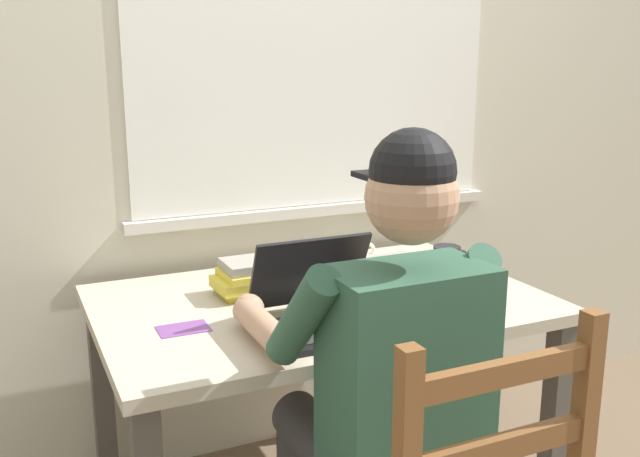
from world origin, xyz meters
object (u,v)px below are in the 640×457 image
coffee_mug_white (356,253)px  landscape_photo_print (183,329)px  seated_person (381,374)px  coffee_mug_dark (447,261)px  desk (320,327)px  laptop (325,305)px  book_stack_side (387,271)px  computer_mouse (419,310)px  book_stack_main (251,278)px

coffee_mug_white → landscape_photo_print: (-0.66, -0.31, -0.05)m
seated_person → coffee_mug_dark: 0.75m
desk → laptop: laptop is taller
desk → coffee_mug_dark: bearing=3.8°
seated_person → coffee_mug_white: bearing=66.7°
desk → book_stack_side: size_ratio=6.11×
computer_mouse → book_stack_side: book_stack_side is taller
laptop → coffee_mug_white: bearing=53.5°
desk → landscape_photo_print: landscape_photo_print is taller
laptop → desk: bearing=68.9°
book_stack_main → book_stack_side: bearing=-11.9°
seated_person → book_stack_side: size_ratio=6.06×
desk → computer_mouse: 0.32m
laptop → book_stack_main: size_ratio=1.50×
desk → coffee_mug_white: size_ratio=11.26×
book_stack_main → landscape_photo_print: size_ratio=1.69×
coffee_mug_dark → landscape_photo_print: size_ratio=0.96×
computer_mouse → coffee_mug_dark: 0.39m
desk → coffee_mug_white: coffee_mug_white is taller
coffee_mug_white → book_stack_side: coffee_mug_white is taller
seated_person → coffee_mug_white: seated_person is taller
coffee_mug_white → coffee_mug_dark: size_ratio=0.90×
computer_mouse → desk: bearing=126.5°
coffee_mug_white → coffee_mug_dark: same height
seated_person → landscape_photo_print: (-0.35, 0.41, 0.02)m
desk → laptop: 0.25m
seated_person → coffee_mug_white: size_ratio=11.17×
book_stack_main → landscape_photo_print: (-0.25, -0.19, -0.05)m
coffee_mug_dark → landscape_photo_print: 0.89m
desk → computer_mouse: (0.18, -0.25, 0.11)m
book_stack_main → landscape_photo_print: 0.32m
coffee_mug_white → computer_mouse: bearing=-96.9°
laptop → coffee_mug_white: laptop is taller
book_stack_main → book_stack_side: book_stack_main is taller
coffee_mug_white → coffee_mug_dark: bearing=-42.1°
desk → laptop: size_ratio=3.83×
landscape_photo_print → book_stack_side: bearing=9.6°
seated_person → book_stack_main: (-0.10, 0.61, 0.07)m
laptop → computer_mouse: 0.26m
seated_person → book_stack_main: seated_person is taller
book_stack_main → book_stack_side: (0.41, -0.09, -0.01)m
book_stack_side → laptop: bearing=-144.9°
seated_person → landscape_photo_print: seated_person is taller
computer_mouse → book_stack_side: (0.06, 0.28, 0.02)m
computer_mouse → coffee_mug_white: (0.06, 0.48, 0.03)m
desk → coffee_mug_white: bearing=44.2°
book_stack_side → coffee_mug_white: bearing=90.5°
desk → book_stack_main: size_ratio=5.75×
laptop → computer_mouse: (0.26, -0.05, -0.03)m
computer_mouse → landscape_photo_print: 0.63m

